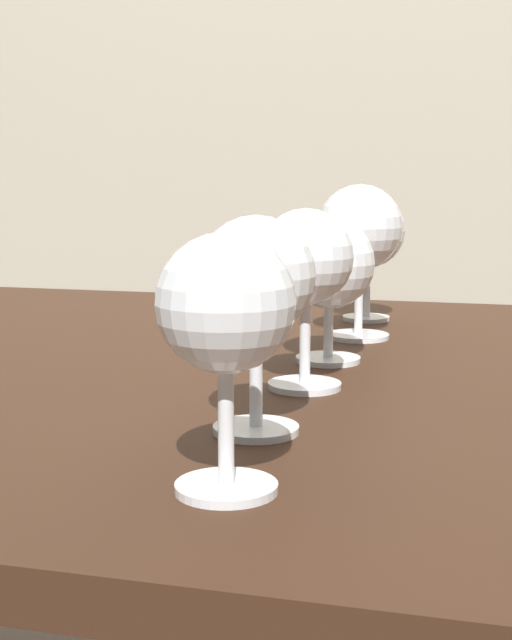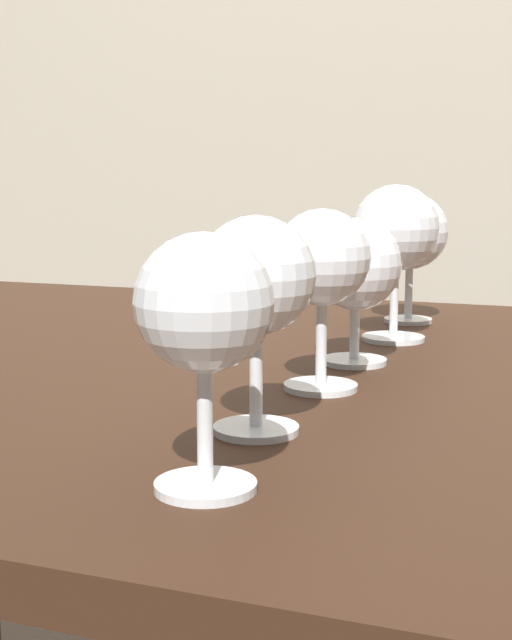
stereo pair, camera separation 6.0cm
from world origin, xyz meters
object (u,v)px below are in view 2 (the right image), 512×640
at_px(wine_glass_white, 322,260).
at_px(wine_glass_cabernet, 396,231).
at_px(wine_glass_port, 356,268).
at_px(wine_glass_chardonnay, 410,233).
at_px(wine_glass_merlot, 204,310).
at_px(wine_glass_rose, 256,281).

relative_size(wine_glass_white, wine_glass_cabernet, 0.90).
bearing_deg(wine_glass_port, wine_glass_chardonnay, 90.02).
xyz_separation_m(wine_glass_cabernet, wine_glass_chardonnay, (-0.01, 0.12, -0.01)).
relative_size(wine_glass_merlot, wine_glass_cabernet, 0.88).
height_order(wine_glass_merlot, wine_glass_chardonnay, wine_glass_chardonnay).
distance_m(wine_glass_rose, wine_glass_port, 0.25).
height_order(wine_glass_port, wine_glass_chardonnay, wine_glass_chardonnay).
height_order(wine_glass_port, wine_glass_cabernet, wine_glass_cabernet).
bearing_deg(wine_glass_merlot, wine_glass_chardonnay, 90.85).
xyz_separation_m(wine_glass_merlot, wine_glass_white, (-0.01, 0.25, 0.00)).
distance_m(wine_glass_rose, wine_glass_white, 0.14).
bearing_deg(wine_glass_port, wine_glass_rose, -91.13).
relative_size(wine_glass_rose, wine_glass_chardonnay, 0.97).
distance_m(wine_glass_merlot, wine_glass_rose, 0.12).
xyz_separation_m(wine_glass_white, wine_glass_cabernet, (0.01, 0.24, 0.01)).
height_order(wine_glass_white, wine_glass_cabernet, wine_glass_cabernet).
height_order(wine_glass_merlot, wine_glass_port, wine_glass_merlot).
xyz_separation_m(wine_glass_port, wine_glass_cabernet, (0.01, 0.13, 0.03)).
bearing_deg(wine_glass_port, wine_glass_cabernet, 86.13).
relative_size(wine_glass_merlot, wine_glass_port, 1.06).
bearing_deg(wine_glass_rose, wine_glass_port, 88.87).
bearing_deg(wine_glass_chardonnay, wine_glass_port, -89.98).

